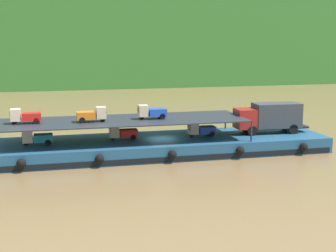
{
  "coord_description": "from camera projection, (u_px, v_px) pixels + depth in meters",
  "views": [
    {
      "loc": [
        -10.65,
        -45.96,
        11.27
      ],
      "look_at": [
        0.63,
        0.0,
        2.7
      ],
      "focal_mm": 52.33,
      "sensor_mm": 36.0,
      "label": 1
    }
  ],
  "objects": [
    {
      "name": "ground_plane",
      "position": [
        162.0,
        153.0,
        48.43
      ],
      "size": [
        400.0,
        400.0,
        0.0
      ],
      "primitive_type": "plane",
      "color": "brown"
    },
    {
      "name": "hillside_far_bank",
      "position": [
        91.0,
        4.0,
        115.95
      ],
      "size": [
        130.28,
        27.72,
        33.96
      ],
      "color": "#33702D",
      "rests_on": "ground"
    },
    {
      "name": "cargo_barge",
      "position": [
        162.0,
        146.0,
        48.26
      ],
      "size": [
        32.84,
        8.63,
        1.5
      ],
      "color": "navy",
      "rests_on": "ground"
    },
    {
      "name": "covered_lorry",
      "position": [
        269.0,
        117.0,
        50.57
      ],
      "size": [
        7.92,
        2.53,
        3.1
      ],
      "color": "maroon",
      "rests_on": "cargo_barge"
    },
    {
      "name": "cargo_rack",
      "position": [
        123.0,
        120.0,
        46.93
      ],
      "size": [
        23.64,
        7.19,
        2.0
      ],
      "color": "#232833",
      "rests_on": "cargo_barge"
    },
    {
      "name": "mini_truck_lower_stern",
      "position": [
        37.0,
        138.0,
        45.08
      ],
      "size": [
        2.76,
        1.23,
        1.38
      ],
      "color": "teal",
      "rests_on": "cargo_barge"
    },
    {
      "name": "mini_truck_lower_aft",
      "position": [
        123.0,
        133.0,
        47.44
      ],
      "size": [
        2.74,
        1.2,
        1.38
      ],
      "color": "red",
      "rests_on": "cargo_barge"
    },
    {
      "name": "mini_truck_lower_mid",
      "position": [
        201.0,
        129.0,
        49.06
      ],
      "size": [
        2.76,
        1.24,
        1.38
      ],
      "color": "#1E47B7",
      "rests_on": "cargo_barge"
    },
    {
      "name": "mini_truck_upper_stern",
      "position": [
        25.0,
        116.0,
        44.74
      ],
      "size": [
        2.76,
        1.24,
        1.38
      ],
      "color": "red",
      "rests_on": "cargo_rack"
    },
    {
      "name": "mini_truck_upper_mid",
      "position": [
        92.0,
        115.0,
        45.67
      ],
      "size": [
        2.74,
        1.2,
        1.38
      ],
      "color": "orange",
      "rests_on": "cargo_rack"
    },
    {
      "name": "mini_truck_upper_fore",
      "position": [
        152.0,
        112.0,
        47.3
      ],
      "size": [
        2.75,
        1.21,
        1.38
      ],
      "color": "#1E47B7",
      "rests_on": "cargo_rack"
    }
  ]
}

